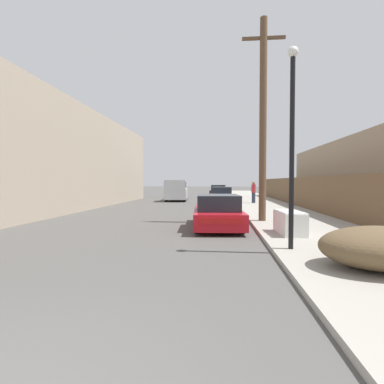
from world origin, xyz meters
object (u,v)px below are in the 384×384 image
at_px(car_parked_mid, 222,196).
at_px(car_parked_far, 219,192).
at_px(brush_pile, 381,248).
at_px(pedestrian, 254,192).
at_px(street_lamp, 292,133).
at_px(discarded_fridge, 290,222).
at_px(parked_sports_car_red, 218,213).
at_px(pickup_truck, 176,191).
at_px(utility_pole, 263,118).

xyz_separation_m(car_parked_mid, car_parked_far, (-0.27, 9.17, 0.02)).
bearing_deg(brush_pile, pedestrian, 91.40).
relative_size(street_lamp, brush_pile, 2.17).
height_order(car_parked_mid, street_lamp, street_lamp).
bearing_deg(pedestrian, street_lamp, -93.10).
xyz_separation_m(car_parked_far, pedestrian, (2.75, -9.72, 0.33)).
xyz_separation_m(discarded_fridge, pedestrian, (0.41, 14.04, 0.51)).
relative_size(parked_sports_car_red, street_lamp, 0.89).
bearing_deg(car_parked_far, car_parked_mid, -84.61).
bearing_deg(pickup_truck, pedestrian, 145.19).
relative_size(car_parked_far, street_lamp, 0.87).
bearing_deg(car_parked_far, parked_sports_car_red, -86.23).
xyz_separation_m(pickup_truck, utility_pole, (5.88, -14.68, 3.56)).
relative_size(parked_sports_car_red, utility_pole, 0.52).
height_order(discarded_fridge, utility_pole, utility_pole).
bearing_deg(pedestrian, utility_pole, -94.39).
xyz_separation_m(parked_sports_car_red, pedestrian, (2.73, 12.23, 0.41)).
height_order(discarded_fridge, street_lamp, street_lamp).
xyz_separation_m(discarded_fridge, brush_pile, (0.85, -3.81, 0.04)).
bearing_deg(pedestrian, discarded_fridge, -91.68).
height_order(street_lamp, brush_pile, street_lamp).
bearing_deg(discarded_fridge, brush_pile, -80.55).
bearing_deg(pedestrian, car_parked_far, 105.77).
distance_m(car_parked_mid, street_lamp, 17.03).
relative_size(car_parked_mid, brush_pile, 1.94).
bearing_deg(brush_pile, street_lamp, 129.43).
height_order(parked_sports_car_red, pickup_truck, pickup_truck).
xyz_separation_m(parked_sports_car_red, utility_pole, (1.90, 1.42, 3.93)).
height_order(utility_pole, brush_pile, utility_pole).
distance_m(car_parked_far, street_lamp, 26.14).
distance_m(street_lamp, brush_pile, 3.22).
distance_m(parked_sports_car_red, car_parked_mid, 12.78).
relative_size(pickup_truck, pedestrian, 3.30).
relative_size(utility_pole, street_lamp, 1.73).
bearing_deg(utility_pole, parked_sports_car_red, -143.33).
height_order(discarded_fridge, car_parked_mid, car_parked_mid).
xyz_separation_m(car_parked_far, utility_pole, (1.92, -20.53, 3.86)).
bearing_deg(utility_pole, car_parked_far, 95.33).
bearing_deg(street_lamp, utility_pole, 89.46).
xyz_separation_m(pickup_truck, brush_pile, (7.14, -21.71, -0.43)).
distance_m(discarded_fridge, car_parked_far, 23.88).
distance_m(utility_pole, street_lamp, 5.64).
relative_size(car_parked_mid, car_parked_far, 1.03).
xyz_separation_m(car_parked_far, brush_pile, (3.18, -27.57, -0.13)).
bearing_deg(car_parked_far, discarded_fridge, -80.65).
bearing_deg(discarded_fridge, utility_pole, 94.30).
height_order(car_parked_mid, car_parked_far, car_parked_far).
relative_size(car_parked_mid, pedestrian, 2.62).
bearing_deg(discarded_fridge, car_parked_mid, 94.98).
bearing_deg(discarded_fridge, parked_sports_car_red, 138.95).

